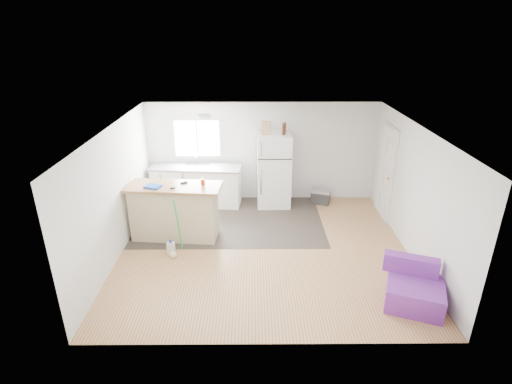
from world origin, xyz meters
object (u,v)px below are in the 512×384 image
refrigerator (274,170)px  bottle_right (284,128)px  purple_seat (414,289)px  cooler (321,196)px  blue_tray (153,186)px  peninsula (175,211)px  bottle_left (284,130)px  red_cup (203,182)px  cardboard_box (266,128)px  kitchen_cabinets (197,185)px  cleaner_jug (171,248)px  mop (175,246)px

refrigerator → bottle_right: 1.03m
purple_seat → cooler: bearing=123.6°
blue_tray → peninsula: bearing=13.3°
refrigerator → bottle_left: bottle_left is taller
purple_seat → red_cup: red_cup is taller
refrigerator → cardboard_box: cardboard_box is taller
kitchen_cabinets → cardboard_box: 2.18m
kitchen_cabinets → peninsula: bearing=-92.6°
kitchen_cabinets → purple_seat: kitchen_cabinets is taller
blue_tray → purple_seat: bearing=-24.9°
blue_tray → cardboard_box: (2.24, 1.61, 0.75)m
peninsula → red_cup: red_cup is taller
red_cup → cardboard_box: bearing=49.0°
cooler → purple_seat: size_ratio=0.51×
red_cup → bottle_left: bottle_left is taller
kitchen_cabinets → cooler: bearing=5.3°
bottle_right → cleaner_jug: bearing=-134.5°
cardboard_box → cooler: bearing=5.3°
cleaner_jug → bottle_right: bottle_right is taller
bottle_left → bottle_right: bearing=78.3°
cleaner_jug → red_cup: 1.42m
bottle_left → kitchen_cabinets: bearing=175.6°
red_cup → blue_tray: bearing=-172.5°
cleaner_jug → bottle_left: (2.25, 2.18, 1.75)m
cooler → cleaner_jug: bearing=-124.7°
red_cup → peninsula: bearing=-176.1°
cardboard_box → purple_seat: bearing=-59.0°
kitchen_cabinets → bottle_left: (2.04, -0.16, 1.39)m
peninsula → cleaner_jug: peninsula is taller
cooler → blue_tray: size_ratio=1.79×
mop → blue_tray: mop is taller
refrigerator → purple_seat: size_ratio=1.65×
purple_seat → red_cup: (-3.49, 2.19, 0.94)m
red_cup → bottle_right: 2.41m
refrigerator → bottle_left: 1.03m
purple_seat → kitchen_cabinets: bearing=156.4°
red_cup → cardboard_box: 2.08m
peninsula → purple_seat: peninsula is taller
bottle_right → cardboard_box: bearing=-167.7°
cleaner_jug → red_cup: red_cup is taller
cleaner_jug → peninsula: bearing=96.1°
purple_seat → cardboard_box: (-2.21, 3.67, 1.65)m
refrigerator → kitchen_cabinets: bearing=177.5°
purple_seat → bottle_right: 4.47m
peninsula → red_cup: bearing=8.8°
cardboard_box → bottle_right: 0.43m
mop → bottle_left: size_ratio=4.93×
cleaner_jug → cardboard_box: 3.39m
kitchen_cabinets → peninsula: size_ratio=1.16×
refrigerator → cleaner_jug: size_ratio=5.75×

